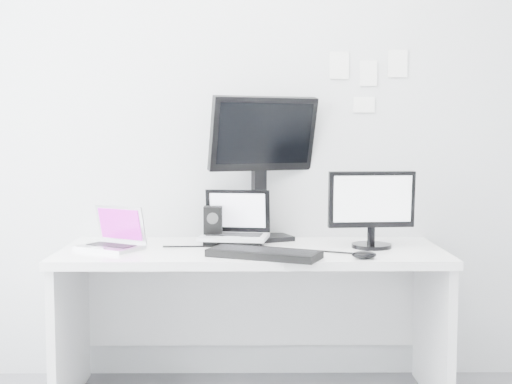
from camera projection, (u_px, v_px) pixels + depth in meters
back_wall at (252, 118)px, 3.61m from camera, size 3.60×0.00×3.60m
desk at (252, 324)px, 3.35m from camera, size 1.80×0.70×0.73m
macbook at (109, 227)px, 3.27m from camera, size 0.35×0.32×0.21m
speaker at (213, 225)px, 3.48m from camera, size 0.11×0.11×0.18m
dell_laptop at (234, 217)px, 3.42m from camera, size 0.36×0.30×0.27m
rear_monitor at (262, 167)px, 3.53m from camera, size 0.58×0.39×0.75m
samsung_monitor at (372, 208)px, 3.32m from camera, size 0.43×0.22×0.38m
keyboard at (264, 254)px, 3.07m from camera, size 0.52×0.35×0.03m
mouse at (364, 255)px, 3.04m from camera, size 0.11×0.07×0.04m
wall_note_0 at (339, 65)px, 3.58m from camera, size 0.10×0.00×0.14m
wall_note_1 at (368, 73)px, 3.59m from camera, size 0.09×0.00×0.13m
wall_note_2 at (398, 63)px, 3.59m from camera, size 0.10×0.00×0.14m
wall_note_3 at (364, 105)px, 3.60m from camera, size 0.11×0.00×0.08m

